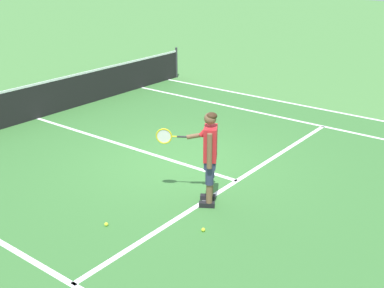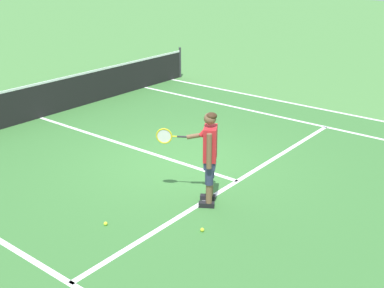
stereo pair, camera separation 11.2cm
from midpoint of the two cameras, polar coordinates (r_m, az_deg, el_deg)
ground_plane at (r=10.62m, az=-1.20°, el=-2.14°), size 80.00×80.00×0.00m
court_inner_surface at (r=10.33m, az=1.03°, el=-2.85°), size 10.98×11.25×0.00m
line_service at (r=9.82m, az=5.57°, el=-4.27°), size 8.23×0.10×0.01m
line_centre_service at (r=11.70m, az=-7.65°, el=-0.04°), size 0.10×6.40×0.01m
line_singles_left at (r=7.87m, az=-17.98°, el=-12.37°), size 0.10×10.85×0.01m
line_singles_right at (r=13.61m, az=11.64°, el=2.79°), size 0.10×10.85×0.01m
line_doubles_right at (r=14.80m, az=14.10°, el=4.09°), size 0.10×10.85×0.01m
tennis_net at (r=13.93m, az=-17.03°, el=4.85°), size 11.96×0.08×1.07m
tennis_player at (r=8.55m, az=2.29°, el=-0.96°), size 0.56×1.22×1.71m
tennis_ball_near_feet at (r=8.11m, az=1.59°, el=-9.86°), size 0.07×0.07×0.07m
tennis_ball_by_baseline at (r=8.39m, az=-9.55°, el=-9.04°), size 0.07×0.07×0.07m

